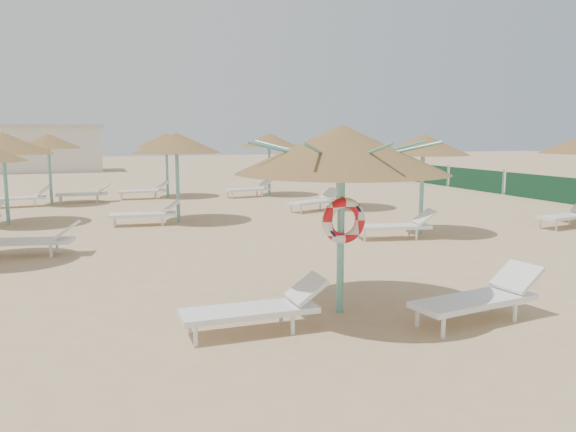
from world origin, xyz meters
name	(u,v)px	position (x,y,z in m)	size (l,w,h in m)	color
ground	(321,307)	(0.00, 0.00, 0.00)	(120.00, 120.00, 0.00)	tan
main_palapa	(342,150)	(0.18, -0.32, 2.43)	(3.12, 3.12, 2.80)	#66B0A7
lounger_main_a	(259,307)	(-1.22, -0.71, 0.34)	(1.99, 0.63, 0.72)	white
lounger_main_b	(481,297)	(1.90, -1.38, 0.36)	(2.13, 0.90, 0.75)	white
palapa_field	(225,145)	(1.02, 10.07, 2.31)	(19.82, 14.01, 2.71)	#66B0A7
service_hut	(40,148)	(-6.00, 35.00, 1.64)	(8.40, 4.40, 3.25)	silver
windbreak_fence	(540,187)	(14.00, 9.96, 0.50)	(0.08, 19.84, 1.10)	#1B532E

